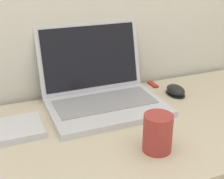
{
  "coord_description": "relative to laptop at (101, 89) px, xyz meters",
  "views": [
    {
      "loc": [
        -0.29,
        -0.45,
        1.25
      ],
      "look_at": [
        0.05,
        0.37,
        0.87
      ],
      "focal_mm": 50.0,
      "sensor_mm": 36.0,
      "label": 1
    }
  ],
  "objects": [
    {
      "name": "laptop",
      "position": [
        0.0,
        0.0,
        0.0
      ],
      "size": [
        0.38,
        0.33,
        0.26
      ],
      "color": "silver",
      "rests_on": "desk"
    },
    {
      "name": "drink_cup",
      "position": [
        0.04,
        -0.32,
        -0.0
      ],
      "size": [
        0.08,
        0.08,
        0.1
      ],
      "color": "#9E332D",
      "rests_on": "desk"
    },
    {
      "name": "computer_mouse",
      "position": [
        0.28,
        -0.04,
        -0.04
      ],
      "size": [
        0.06,
        0.09,
        0.04
      ],
      "color": "black",
      "rests_on": "desk"
    },
    {
      "name": "usb_stick",
      "position": [
        0.25,
        0.07,
        -0.05
      ],
      "size": [
        0.02,
        0.06,
        0.01
      ],
      "color": "#B2261E",
      "rests_on": "desk"
    }
  ]
}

